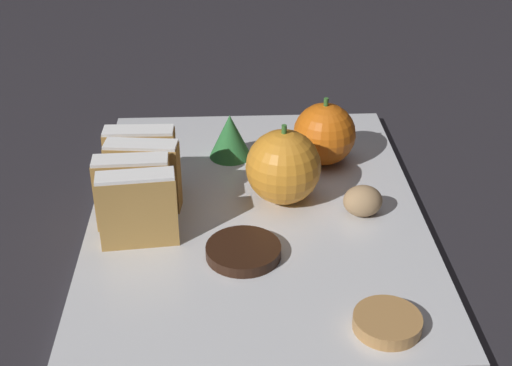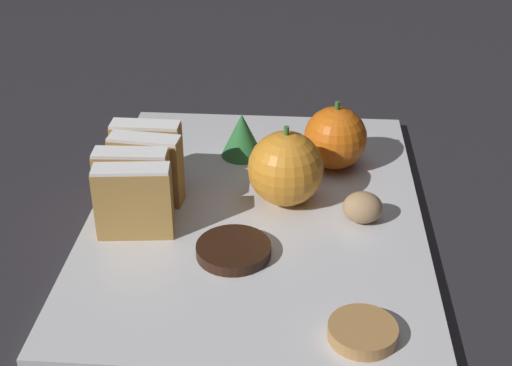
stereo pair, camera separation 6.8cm
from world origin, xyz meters
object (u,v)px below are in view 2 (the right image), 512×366
Objects in this scene: walnut at (363,207)px; chocolate_cookie at (234,250)px; orange_near at (286,168)px; orange_far at (335,138)px.

chocolate_cookie is (-0.12, -0.06, -0.01)m from walnut.
orange_near is 1.09× the size of orange_far.
orange_far is at bearing 56.67° from orange_near.
orange_far is (0.05, 0.08, -0.00)m from orange_near.
orange_far reaches higher than chocolate_cookie.
chocolate_cookie is at bearing -114.21° from orange_near.
orange_far is 1.13× the size of chocolate_cookie.
orange_near is 0.09m from orange_far.
orange_near reaches higher than chocolate_cookie.
orange_far is 2.01× the size of walnut.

